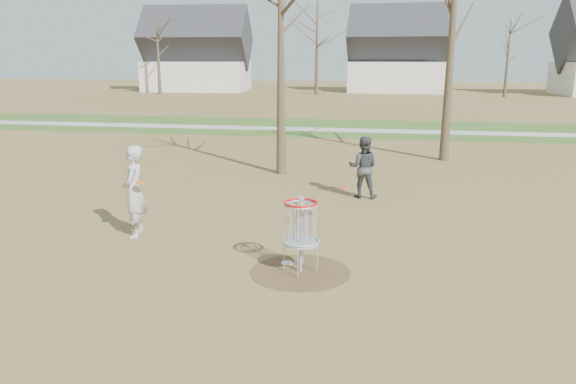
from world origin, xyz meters
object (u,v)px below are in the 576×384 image
Objects in this scene: player_throwing at (363,167)px; disc_golf_basket at (301,223)px; player_standing at (134,191)px; disc_grounded at (287,263)px.

player_throwing is 5.80m from disc_golf_basket.
disc_golf_basket is (3.80, -1.44, -0.07)m from player_standing.
player_throwing is 7.62× the size of disc_grounded.
player_standing is 8.93× the size of disc_grounded.
disc_grounded is (-1.12, -5.38, -0.82)m from player_throwing.
player_throwing is 1.24× the size of disc_golf_basket.
player_standing is at bearing 162.74° from disc_grounded.
disc_golf_basket is (-0.80, -5.74, 0.08)m from player_throwing.
player_standing is 3.78m from disc_grounded.
player_throwing reaches higher than disc_grounded.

